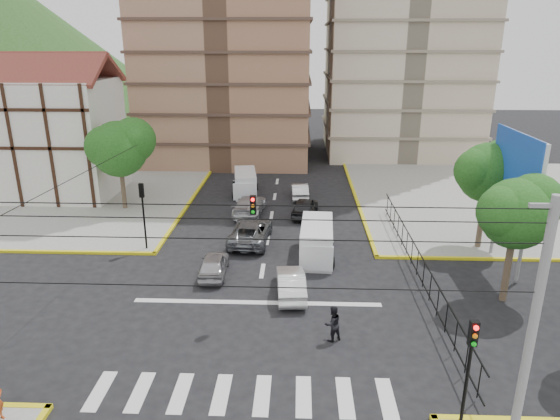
{
  "coord_description": "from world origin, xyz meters",
  "views": [
    {
      "loc": [
        2.11,
        -21.95,
        13.04
      ],
      "look_at": [
        1.07,
        4.59,
        4.0
      ],
      "focal_mm": 32.0,
      "sensor_mm": 36.0,
      "label": 1
    }
  ],
  "objects_px": {
    "traffic_light_nw": "(143,205)",
    "car_white_front_right": "(291,283)",
    "van_left_lane": "(245,184)",
    "car_silver_front_left": "(214,264)",
    "pedestrian_crosswalk": "(333,324)",
    "traffic_light_se": "(470,359)",
    "van_right_lane": "(317,243)"
  },
  "relations": [
    {
      "from": "car_white_front_right",
      "to": "van_left_lane",
      "type": "bearing_deg",
      "value": -80.83
    },
    {
      "from": "car_silver_front_left",
      "to": "car_white_front_right",
      "type": "distance_m",
      "value": 5.07
    },
    {
      "from": "van_left_lane",
      "to": "van_right_lane",
      "type": "bearing_deg",
      "value": -73.79
    },
    {
      "from": "pedestrian_crosswalk",
      "to": "car_silver_front_left",
      "type": "bearing_deg",
      "value": -75.02
    },
    {
      "from": "traffic_light_se",
      "to": "pedestrian_crosswalk",
      "type": "height_order",
      "value": "traffic_light_se"
    },
    {
      "from": "traffic_light_se",
      "to": "car_silver_front_left",
      "type": "distance_m",
      "value": 16.34
    },
    {
      "from": "traffic_light_nw",
      "to": "car_silver_front_left",
      "type": "relative_size",
      "value": 1.15
    },
    {
      "from": "car_silver_front_left",
      "to": "pedestrian_crosswalk",
      "type": "relative_size",
      "value": 2.23
    },
    {
      "from": "van_left_lane",
      "to": "car_silver_front_left",
      "type": "relative_size",
      "value": 1.26
    },
    {
      "from": "van_left_lane",
      "to": "car_white_front_right",
      "type": "relative_size",
      "value": 1.16
    },
    {
      "from": "van_left_lane",
      "to": "car_silver_front_left",
      "type": "xyz_separation_m",
      "value": [
        -0.15,
        -15.98,
        -0.36
      ]
    },
    {
      "from": "traffic_light_se",
      "to": "van_left_lane",
      "type": "relative_size",
      "value": 0.91
    },
    {
      "from": "car_silver_front_left",
      "to": "pedestrian_crosswalk",
      "type": "distance_m",
      "value": 9.21
    },
    {
      "from": "traffic_light_se",
      "to": "van_right_lane",
      "type": "bearing_deg",
      "value": 107.05
    },
    {
      "from": "car_silver_front_left",
      "to": "pedestrian_crosswalk",
      "type": "bearing_deg",
      "value": 133.1
    },
    {
      "from": "van_right_lane",
      "to": "traffic_light_se",
      "type": "bearing_deg",
      "value": -70.04
    },
    {
      "from": "car_white_front_right",
      "to": "pedestrian_crosswalk",
      "type": "bearing_deg",
      "value": 110.35
    },
    {
      "from": "traffic_light_nw",
      "to": "car_white_front_right",
      "type": "height_order",
      "value": "traffic_light_nw"
    },
    {
      "from": "traffic_light_se",
      "to": "pedestrian_crosswalk",
      "type": "xyz_separation_m",
      "value": [
        -4.07,
        5.68,
        -2.25
      ]
    },
    {
      "from": "van_right_lane",
      "to": "van_left_lane",
      "type": "distance_m",
      "value": 14.68
    },
    {
      "from": "van_left_lane",
      "to": "car_silver_front_left",
      "type": "height_order",
      "value": "van_left_lane"
    },
    {
      "from": "van_right_lane",
      "to": "car_silver_front_left",
      "type": "height_order",
      "value": "van_right_lane"
    },
    {
      "from": "traffic_light_se",
      "to": "pedestrian_crosswalk",
      "type": "relative_size",
      "value": 2.55
    },
    {
      "from": "van_right_lane",
      "to": "car_silver_front_left",
      "type": "xyz_separation_m",
      "value": [
        -6.08,
        -2.54,
        -0.43
      ]
    },
    {
      "from": "van_right_lane",
      "to": "traffic_light_nw",
      "type": "bearing_deg",
      "value": 178.45
    },
    {
      "from": "traffic_light_se",
      "to": "van_left_lane",
      "type": "height_order",
      "value": "traffic_light_se"
    },
    {
      "from": "van_right_lane",
      "to": "pedestrian_crosswalk",
      "type": "height_order",
      "value": "van_right_lane"
    },
    {
      "from": "car_silver_front_left",
      "to": "pedestrian_crosswalk",
      "type": "height_order",
      "value": "pedestrian_crosswalk"
    },
    {
      "from": "van_right_lane",
      "to": "car_silver_front_left",
      "type": "bearing_deg",
      "value": -154.36
    },
    {
      "from": "van_right_lane",
      "to": "pedestrian_crosswalk",
      "type": "bearing_deg",
      "value": -84.27
    },
    {
      "from": "traffic_light_nw",
      "to": "car_white_front_right",
      "type": "xyz_separation_m",
      "value": [
        9.55,
        -5.64,
        -2.42
      ]
    },
    {
      "from": "traffic_light_se",
      "to": "traffic_light_nw",
      "type": "relative_size",
      "value": 1.0
    }
  ]
}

